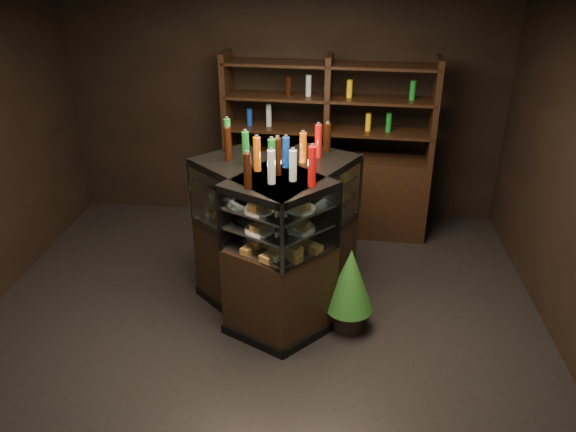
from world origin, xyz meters
name	(u,v)px	position (x,y,z in m)	size (l,w,h in m)	color
ground	(258,336)	(0.00, 0.00, 0.00)	(5.00, 5.00, 0.00)	black
room_shell	(251,114)	(0.00, 0.00, 1.94)	(5.02, 5.02, 3.01)	black
display_case	(278,266)	(0.14, 0.40, 0.47)	(1.53, 1.42, 1.39)	black
food_display	(277,207)	(0.14, 0.40, 1.04)	(1.12, 1.11, 0.43)	gold
bottles_top	(277,153)	(0.14, 0.40, 1.52)	(0.95, 0.97, 0.30)	silver
potted_conifer	(350,278)	(0.77, 0.19, 0.50)	(0.41, 0.41, 0.88)	black
back_shelving	(326,180)	(0.51, 2.05, 0.61)	(2.29, 0.57, 2.00)	black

